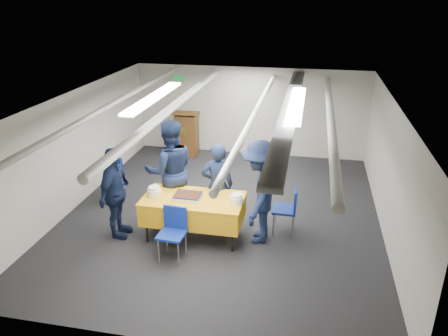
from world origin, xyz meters
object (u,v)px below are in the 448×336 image
(chair_near, at_px, (173,228))
(sailor_a, at_px, (217,186))
(sheet_cake, at_px, (188,196))
(chair_left, at_px, (114,176))
(podium, at_px, (187,133))
(sailor_d, at_px, (260,192))
(chair_right, at_px, (289,206))
(sailor_c, at_px, (115,193))
(sailor_b, at_px, (170,171))
(serving_table, at_px, (193,209))

(chair_near, distance_m, sailor_a, 1.27)
(sheet_cake, relative_size, chair_left, 0.55)
(podium, bearing_deg, sailor_d, -58.10)
(sailor_d, bearing_deg, chair_right, 127.81)
(chair_left, relative_size, sailor_c, 0.52)
(sheet_cake, bearing_deg, sailor_d, 8.36)
(podium, height_order, sailor_b, sailor_b)
(chair_near, height_order, sailor_a, sailor_a)
(chair_left, bearing_deg, sailor_b, -20.64)
(podium, height_order, sailor_a, sailor_a)
(sailor_b, bearing_deg, chair_near, 83.69)
(chair_near, relative_size, sailor_a, 0.54)
(chair_right, bearing_deg, sailor_c, -166.51)
(podium, distance_m, sailor_b, 3.51)
(chair_right, relative_size, sailor_c, 0.52)
(chair_left, height_order, sailor_a, sailor_a)
(chair_right, bearing_deg, sailor_a, -179.72)
(chair_right, relative_size, chair_left, 1.00)
(sailor_b, distance_m, sailor_c, 1.11)
(sailor_b, bearing_deg, chair_left, -46.30)
(sailor_b, xyz_separation_m, sailor_c, (-0.74, -0.81, -0.15))
(sheet_cake, bearing_deg, sailor_a, 52.08)
(sheet_cake, bearing_deg, podium, 106.31)
(chair_left, distance_m, sailor_d, 3.32)
(chair_right, bearing_deg, serving_table, -163.08)
(podium, bearing_deg, chair_right, -50.46)
(serving_table, bearing_deg, sailor_b, 135.19)
(sheet_cake, xyz_separation_m, sailor_a, (0.41, 0.52, 0.00))
(serving_table, height_order, chair_left, chair_left)
(sailor_b, bearing_deg, sheet_cake, 103.62)
(serving_table, xyz_separation_m, chair_left, (-2.01, 1.12, -0.03))
(sheet_cake, distance_m, podium, 4.23)
(serving_table, relative_size, chair_near, 2.01)
(podium, xyz_separation_m, chair_left, (-0.74, -2.90, -0.08))
(serving_table, bearing_deg, chair_left, 150.76)
(sailor_a, height_order, sailor_b, sailor_b)
(podium, xyz_separation_m, sailor_d, (2.41, -3.87, 0.30))
(sailor_d, bearing_deg, chair_near, -55.98)
(serving_table, distance_m, podium, 4.22)
(serving_table, xyz_separation_m, sailor_a, (0.32, 0.49, 0.25))
(chair_near, xyz_separation_m, chair_right, (1.80, 1.15, 0.00))
(sailor_d, bearing_deg, sailor_a, -110.40)
(sheet_cake, height_order, sailor_b, sailor_b)
(serving_table, relative_size, sailor_a, 1.08)
(sailor_d, bearing_deg, sheet_cake, -79.14)
(serving_table, relative_size, sailor_c, 1.05)
(chair_near, height_order, chair_left, same)
(sailor_a, bearing_deg, sheet_cake, 34.39)
(sailor_a, height_order, sailor_c, sailor_c)
(chair_near, relative_size, chair_right, 1.00)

